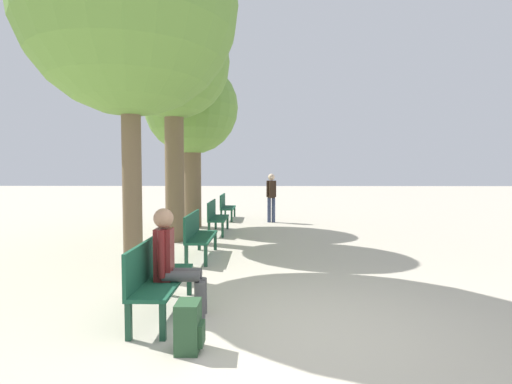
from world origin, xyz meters
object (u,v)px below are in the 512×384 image
Objects in this scene: person_seated at (174,259)px; tree_row_1 at (173,66)px; bench_row_2 at (215,215)px; tree_row_0 at (129,7)px; bench_row_1 at (197,232)px; backpack at (189,327)px; bench_row_3 at (226,205)px; bench_row_0 at (156,272)px; pedestrian_near at (271,195)px; tree_row_2 at (192,110)px.

tree_row_1 is at bearing 102.07° from person_seated.
bench_row_2 is 0.26× the size of tree_row_0.
bench_row_1 is 0.28× the size of tree_row_1.
person_seated is at bearing 110.44° from backpack.
bench_row_3 is at bearing 90.00° from bench_row_1.
backpack is (1.40, -2.70, -4.04)m from tree_row_0.
tree_row_0 is (-0.83, 1.74, 3.77)m from bench_row_0.
bench_row_0 is 3.08m from bench_row_1.
person_seated is 1.07m from backpack.
pedestrian_near is at bearing 55.89° from tree_row_1.
tree_row_0 is 4.16m from person_seated.
bench_row_1 and bench_row_3 have the same top height.
backpack is at bearing -69.56° from person_seated.
bench_row_3 is 3.66m from tree_row_2.
bench_row_0 is at bearing -83.53° from tree_row_2.
tree_row_1 is 11.88× the size of backpack.
tree_row_1 is at bearing -90.00° from tree_row_2.
bench_row_2 is at bearing 79.35° from tree_row_0.
tree_row_2 is (-0.83, 7.33, 3.01)m from bench_row_0.
tree_row_2 is (-0.83, 4.25, 3.01)m from bench_row_1.
pedestrian_near is (2.41, 6.71, -3.36)m from tree_row_0.
person_seated is at bearing -85.86° from bench_row_1.
bench_row_1 is 3.08m from bench_row_2.
person_seated is (1.06, -1.79, -3.61)m from tree_row_0.
bench_row_2 is at bearing 90.00° from bench_row_1.
bench_row_3 reaches higher than backpack.
bench_row_3 is at bearing 66.50° from tree_row_2.
tree_row_1 is 3.50× the size of pedestrian_near.
bench_row_1 and bench_row_2 have the same top height.
tree_row_0 is at bearing 115.47° from bench_row_0.
bench_row_1 is 5.27m from tree_row_2.
bench_row_1 is 5.62m from pedestrian_near.
tree_row_1 is at bearing -123.34° from bench_row_2.
tree_row_1 is 5.40m from pedestrian_near.
tree_row_0 is at bearing -96.32° from bench_row_3.
tree_row_1 is at bearing -100.83° from bench_row_3.
bench_row_2 is at bearing 92.09° from person_seated.
bench_row_1 is at bearing 94.14° from person_seated.
person_seated is at bearing -99.04° from pedestrian_near.
bench_row_2 is 1.23× the size of person_seated.
bench_row_3 is (0.00, 6.16, 0.00)m from bench_row_1.
tree_row_0 reaches higher than tree_row_2.
person_seated reaches higher than backpack.
bench_row_3 is 5.75m from tree_row_1.
pedestrian_near reaches higher than bench_row_3.
tree_row_2 is (-0.83, -1.91, 3.01)m from bench_row_3.
tree_row_2 is 7.97m from person_seated.
tree_row_0 is at bearing 120.58° from person_seated.
tree_row_2 is at bearing 125.39° from bench_row_2.
person_seated is at bearing -87.91° from bench_row_2.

